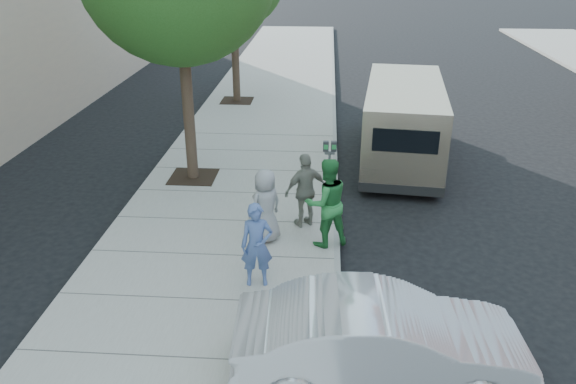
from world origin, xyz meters
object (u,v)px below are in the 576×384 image
object	(u,v)px
van	(403,121)
person_green_shirt	(326,203)
sedan	(382,341)
person_striped_polo	(306,190)
person_gray_shirt	(266,206)
parking_meter	(329,158)
person_officer	(257,245)

from	to	relation	value
van	person_green_shirt	size ratio (longest dim) A/B	3.34
van	sedan	size ratio (longest dim) A/B	1.48
person_green_shirt	person_striped_polo	distance (m)	0.92
sedan	person_striped_polo	distance (m)	4.68
person_gray_shirt	van	bearing A→B (deg)	-167.88
parking_meter	van	xyz separation A→B (m)	(2.06, 3.22, -0.06)
van	person_striped_polo	world-z (taller)	van
person_gray_shirt	person_officer	bearing A→B (deg)	45.26
sedan	person_striped_polo	world-z (taller)	person_striped_polo
person_green_shirt	van	bearing A→B (deg)	-134.65
person_officer	person_gray_shirt	world-z (taller)	person_officer
parking_meter	person_green_shirt	xyz separation A→B (m)	(-0.05, -2.04, -0.16)
van	sedan	bearing A→B (deg)	-92.06
sedan	person_officer	size ratio (longest dim) A/B	2.66
van	person_striped_polo	distance (m)	5.14
sedan	person_gray_shirt	xyz separation A→B (m)	(-2.04, 3.76, 0.24)
parking_meter	person_green_shirt	distance (m)	2.04
sedan	person_gray_shirt	distance (m)	4.28
van	person_green_shirt	xyz separation A→B (m)	(-2.11, -5.26, -0.11)
van	sedan	distance (m)	9.06
parking_meter	person_green_shirt	world-z (taller)	person_green_shirt
van	person_officer	size ratio (longest dim) A/B	3.94
sedan	person_green_shirt	xyz separation A→B (m)	(-0.81, 3.70, 0.39)
person_green_shirt	person_gray_shirt	world-z (taller)	person_green_shirt
person_striped_polo	person_officer	bearing A→B (deg)	42.11
person_officer	person_gray_shirt	bearing A→B (deg)	82.64
van	person_striped_polo	bearing A→B (deg)	-113.66
person_gray_shirt	parking_meter	bearing A→B (deg)	-168.08
van	person_officer	world-z (taller)	van
sedan	van	bearing A→B (deg)	-10.99
person_green_shirt	parking_meter	bearing A→B (deg)	-114.17
parking_meter	van	distance (m)	3.83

